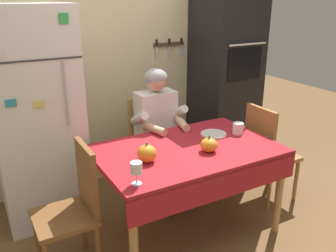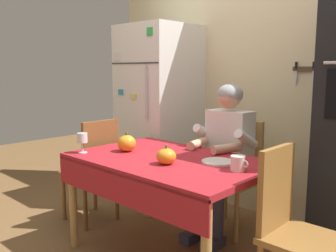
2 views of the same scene
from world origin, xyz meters
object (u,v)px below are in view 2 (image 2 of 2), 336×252
at_px(seated_person, 224,147).
at_px(serving_tray, 218,162).
at_px(coffee_mug, 238,163).
at_px(pumpkin_large, 127,143).
at_px(chair_left_side, 95,167).
at_px(pumpkin_medium, 166,156).
at_px(chair_behind_person, 237,170).
at_px(chair_right_side, 291,223).
at_px(wine_glass, 82,139).
at_px(refrigerator, 159,114).
at_px(dining_table, 167,170).

bearing_deg(seated_person, serving_tray, -59.59).
distance_m(seated_person, coffee_mug, 0.72).
bearing_deg(pumpkin_large, chair_left_side, 172.78).
relative_size(pumpkin_large, pumpkin_medium, 1.13).
height_order(coffee_mug, serving_tray, coffee_mug).
height_order(chair_behind_person, serving_tray, chair_behind_person).
xyz_separation_m(chair_right_side, pumpkin_medium, (-0.79, -0.18, 0.28)).
bearing_deg(serving_tray, pumpkin_large, -165.49).
bearing_deg(coffee_mug, serving_tray, 160.04).
height_order(chair_left_side, wine_glass, chair_left_side).
bearing_deg(wine_glass, chair_behind_person, 59.51).
bearing_deg(seated_person, refrigerator, 164.67).
relative_size(chair_left_side, wine_glass, 6.16).
distance_m(pumpkin_medium, serving_tray, 0.35).
height_order(seated_person, coffee_mug, seated_person).
distance_m(dining_table, serving_tray, 0.38).
xyz_separation_m(seated_person, serving_tray, (0.27, -0.46, 0.01)).
bearing_deg(seated_person, wine_glass, -125.42).
xyz_separation_m(dining_table, pumpkin_large, (-0.38, -0.04, 0.15)).
bearing_deg(seated_person, dining_table, -96.52).
relative_size(coffee_mug, wine_glass, 0.79).
height_order(chair_behind_person, chair_right_side, same).
xyz_separation_m(dining_table, chair_behind_person, (0.07, 0.79, -0.14)).
relative_size(seated_person, chair_right_side, 1.34).
bearing_deg(serving_tray, seated_person, 120.41).
relative_size(refrigerator, pumpkin_large, 12.16).
height_order(seated_person, chair_left_side, seated_person).
height_order(wine_glass, pumpkin_medium, wine_glass).
xyz_separation_m(chair_behind_person, serving_tray, (0.27, -0.65, 0.24)).
bearing_deg(chair_left_side, chair_behind_person, 38.49).
height_order(dining_table, chair_right_side, chair_right_side).
bearing_deg(dining_table, seated_person, 83.48).
height_order(dining_table, chair_behind_person, chair_behind_person).
bearing_deg(refrigerator, chair_behind_person, -5.08).
height_order(coffee_mug, pumpkin_medium, pumpkin_medium).
xyz_separation_m(dining_table, serving_tray, (0.34, 0.14, 0.09)).
bearing_deg(wine_glass, seated_person, 54.58).
distance_m(refrigerator, serving_tray, 1.50).
height_order(pumpkin_large, serving_tray, pumpkin_large).
height_order(pumpkin_large, pumpkin_medium, pumpkin_large).
relative_size(seated_person, serving_tray, 5.73).
bearing_deg(wine_glass, coffee_mug, 18.40).
bearing_deg(pumpkin_medium, coffee_mug, 22.90).
distance_m(dining_table, pumpkin_medium, 0.21).
bearing_deg(refrigerator, pumpkin_medium, -43.36).
relative_size(chair_behind_person, chair_right_side, 1.00).
height_order(dining_table, wine_glass, wine_glass).
xyz_separation_m(dining_table, wine_glass, (-0.58, -0.31, 0.19)).
xyz_separation_m(seated_person, pumpkin_medium, (0.04, -0.72, 0.06)).
height_order(chair_right_side, serving_tray, chair_right_side).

